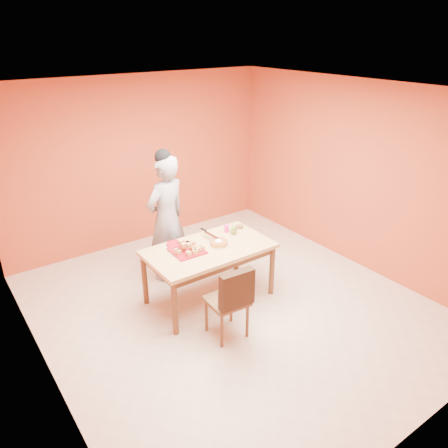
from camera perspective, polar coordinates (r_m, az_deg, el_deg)
floor at (r=5.77m, az=0.98°, el=-10.70°), size 5.00×5.00×0.00m
ceiling at (r=4.77m, az=1.22°, el=16.95°), size 5.00×5.00×0.00m
wall_back at (r=7.17m, az=-11.02°, el=7.97°), size 4.50×0.00×4.50m
wall_left at (r=4.30m, az=-23.83°, el=-5.03°), size 0.00×5.00×5.00m
wall_right at (r=6.64m, az=16.98°, el=6.03°), size 0.00×5.00×5.00m
dining_table at (r=5.59m, az=-1.97°, el=-3.94°), size 1.60×0.90×0.76m
dining_chair at (r=5.03m, az=0.50°, el=-9.83°), size 0.46×0.53×0.94m
pastry_pile at (r=5.43m, az=-4.85°, el=-2.90°), size 0.34×0.34×0.11m
person at (r=6.06m, az=-7.51°, el=0.67°), size 0.75×0.59×1.81m
pastry_platter at (r=5.46m, az=-4.83°, el=-3.53°), size 0.39×0.39×0.02m
red_dinner_plate at (r=5.65m, az=-6.33°, el=-2.62°), size 0.28×0.28×0.01m
white_cake_plate at (r=5.59m, az=-0.69°, el=-2.77°), size 0.31×0.31×0.01m
sponge_cake at (r=5.58m, az=-0.69°, el=-2.47°), size 0.29×0.29×0.05m
cake_server at (r=5.70m, az=-1.65°, el=-1.48°), size 0.07×0.27×0.01m
egg_ornament at (r=5.87m, az=1.27°, el=-0.76°), size 0.12×0.11×0.13m
magenta_glass at (r=5.94m, az=0.34°, el=-0.63°), size 0.08×0.08×0.09m
checker_tin at (r=6.08m, az=2.05°, el=-0.37°), size 0.13×0.13×0.03m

